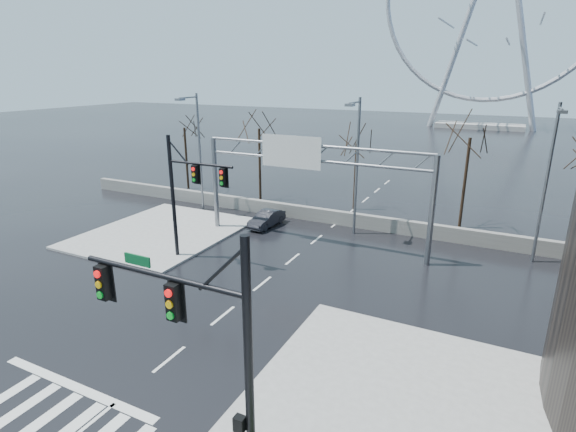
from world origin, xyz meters
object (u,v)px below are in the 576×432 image
Objects in this scene: car at (267,219)px; signal_mast_far at (186,188)px; sign_gantry at (307,172)px; signal_mast_near at (204,338)px.

signal_mast_far is at bearing -94.11° from car.
sign_gantry is 6.61m from car.
signal_mast_far is at bearing -132.47° from sign_gantry.
signal_mast_near reaches higher than sign_gantry.
signal_mast_near is at bearing -49.74° from signal_mast_far.
signal_mast_far reaches higher than sign_gantry.
sign_gantry is (5.49, 6.00, 0.35)m from signal_mast_far.
sign_gantry is at bearing 106.19° from signal_mast_near.
signal_mast_far is 2.13× the size of car.
signal_mast_near is 23.61m from car.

